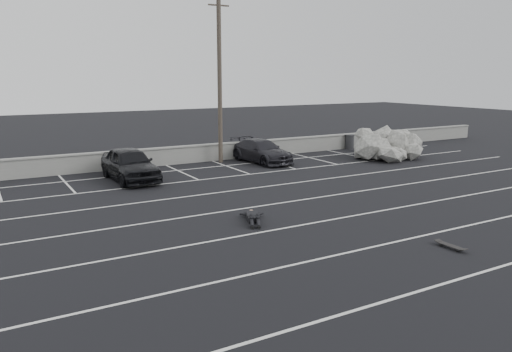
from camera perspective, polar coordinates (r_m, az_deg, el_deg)
ground at (r=19.04m, az=10.05°, el=-4.69°), size 120.00×120.00×0.00m
seawall at (r=30.73m, az=-6.86°, el=2.60°), size 50.00×0.45×1.06m
stall_lines at (r=22.43m, az=2.67°, el=-2.05°), size 36.00×20.05×0.01m
car_left at (r=25.95m, az=-14.22°, el=1.34°), size 2.13×4.97×1.67m
car_right at (r=30.48m, az=0.65°, el=2.88°), size 2.35×4.91×1.38m
utility_pole at (r=30.16m, az=-4.18°, el=10.94°), size 1.31×0.26×9.84m
trash_bin at (r=36.60m, az=10.64°, el=3.87°), size 0.82×0.82×1.04m
riprap_pile at (r=33.01m, az=14.22°, el=3.09°), size 4.93×5.10×1.68m
person at (r=18.45m, az=-0.40°, el=-4.28°), size 2.68×3.05×0.47m
skateboard at (r=16.60m, az=21.37°, el=-7.46°), size 0.26×0.89×0.11m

